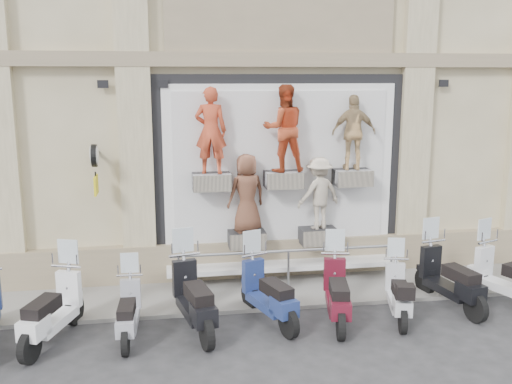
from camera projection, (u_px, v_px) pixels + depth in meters
ground at (312, 332)px, 10.24m from camera, size 90.00×90.00×0.00m
sidewalk at (287, 288)px, 12.26m from camera, size 16.00×2.20×0.08m
building at (251, 21)px, 15.80m from camera, size 14.00×8.60×12.00m
shop_vitrine at (283, 173)px, 12.40m from camera, size 5.60×0.87×4.30m
guard_rail at (288, 271)px, 12.08m from camera, size 5.06×0.10×0.93m
clock_sign_bracket at (95, 163)px, 11.43m from camera, size 0.10×0.80×1.02m
scooter_b at (51, 297)px, 9.68m from camera, size 1.23×2.11×1.65m
scooter_c at (128, 301)px, 9.85m from camera, size 0.57×1.73×1.39m
scooter_d at (194, 285)px, 10.12m from camera, size 1.06×2.23×1.74m
scooter_e at (268, 281)px, 10.48m from camera, size 1.20×2.07×1.62m
scooter_f at (338, 281)px, 10.49m from camera, size 0.97×2.07×1.62m
scooter_g at (399, 283)px, 10.67m from camera, size 0.95×1.82×1.42m
scooter_h at (451, 267)px, 11.18m from camera, size 0.99×2.14×1.68m
scooter_i at (510, 266)px, 11.24m from camera, size 1.28×2.11×1.65m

